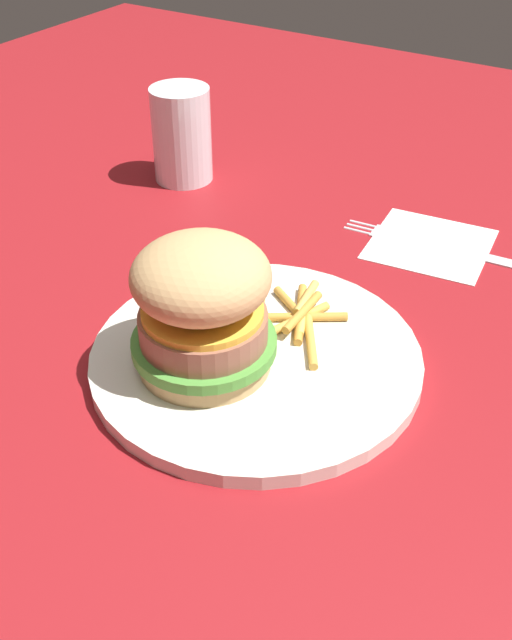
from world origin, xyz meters
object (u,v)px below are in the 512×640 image
fries_pile (296,317)px  fork (429,241)px  sandwich (202,307)px  drink_glass (182,140)px  plate (256,358)px  napkin (430,244)px

fries_pile → fork: fries_pile is taller
sandwich → drink_glass: (0.22, -0.27, -0.02)m
plate → sandwich: (0.02, 0.03, 0.06)m
plate → fries_pile: (-0.01, -0.05, 0.01)m
plate → fork: 0.25m
plate → napkin: 0.25m
plate → fork: bearing=-100.7°
napkin → fork: (0.00, 0.00, 0.00)m
sandwich → fork: 0.29m
napkin → drink_glass: bearing=1.4°
sandwich → drink_glass: sandwich is taller
sandwich → fork: size_ratio=0.62×
plate → fries_pile: size_ratio=2.72×
sandwich → napkin: size_ratio=0.98×
fork → napkin: bearing=-175.9°
fries_pile → drink_glass: drink_glass is taller
fork → drink_glass: bearing=1.4°
napkin → drink_glass: 0.29m
plate → fries_pile: bearing=-97.8°
sandwich → plate: bearing=-127.5°
plate → drink_glass: bearing=-44.2°
plate → sandwich: sandwich is taller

